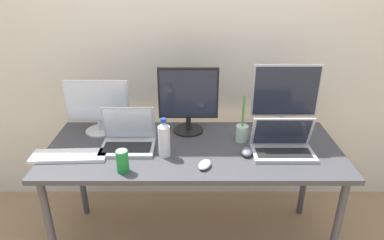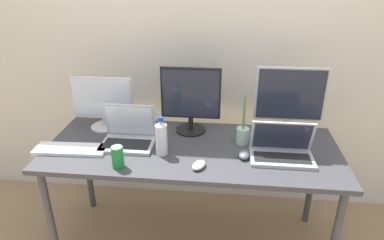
% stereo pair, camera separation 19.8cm
% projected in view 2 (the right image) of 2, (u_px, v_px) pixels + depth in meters
% --- Properties ---
extents(ground_plane, '(16.00, 16.00, 0.00)m').
position_uv_depth(ground_plane, '(192.00, 240.00, 2.37)').
color(ground_plane, '#9E7F5B').
extents(wall_back, '(7.00, 0.08, 2.60)m').
position_uv_depth(wall_back, '(201.00, 34.00, 2.36)').
color(wall_back, silver).
rests_on(wall_back, ground).
extents(work_desk, '(1.76, 0.70, 0.74)m').
position_uv_depth(work_desk, '(192.00, 156.00, 2.09)').
color(work_desk, '#424247').
rests_on(work_desk, ground).
extents(monitor_left, '(0.40, 0.19, 0.35)m').
position_uv_depth(monitor_left, '(103.00, 102.00, 2.23)').
color(monitor_left, silver).
rests_on(monitor_left, work_desk).
extents(monitor_center, '(0.38, 0.19, 0.43)m').
position_uv_depth(monitor_center, '(191.00, 99.00, 2.16)').
color(monitor_center, black).
rests_on(monitor_center, work_desk).
extents(monitor_right, '(0.42, 0.20, 0.45)m').
position_uv_depth(monitor_right, '(290.00, 100.00, 2.11)').
color(monitor_right, silver).
rests_on(monitor_right, work_desk).
extents(laptop_silver, '(0.32, 0.23, 0.24)m').
position_uv_depth(laptop_silver, '(129.00, 135.00, 2.08)').
color(laptop_silver, '#B7B7BC').
rests_on(laptop_silver, work_desk).
extents(laptop_secondary, '(0.35, 0.21, 0.21)m').
position_uv_depth(laptop_secondary, '(282.00, 149.00, 1.93)').
color(laptop_secondary, '#B7B7BC').
rests_on(laptop_secondary, work_desk).
extents(keyboard_main, '(0.43, 0.15, 0.02)m').
position_uv_depth(keyboard_main, '(71.00, 149.00, 2.02)').
color(keyboard_main, white).
rests_on(keyboard_main, work_desk).
extents(mouse_by_keyboard, '(0.08, 0.10, 0.04)m').
position_uv_depth(mouse_by_keyboard, '(244.00, 155.00, 1.94)').
color(mouse_by_keyboard, slate).
rests_on(mouse_by_keyboard, work_desk).
extents(mouse_by_laptop, '(0.10, 0.12, 0.03)m').
position_uv_depth(mouse_by_laptop, '(199.00, 165.00, 1.85)').
color(mouse_by_laptop, silver).
rests_on(mouse_by_laptop, work_desk).
extents(water_bottle, '(0.07, 0.07, 0.23)m').
position_uv_depth(water_bottle, '(161.00, 137.00, 1.95)').
color(water_bottle, silver).
rests_on(water_bottle, work_desk).
extents(soda_can_near_keyboard, '(0.07, 0.07, 0.13)m').
position_uv_depth(soda_can_near_keyboard, '(118.00, 157.00, 1.83)').
color(soda_can_near_keyboard, '#197F33').
rests_on(soda_can_near_keyboard, work_desk).
extents(bamboo_vase, '(0.08, 0.08, 0.30)m').
position_uv_depth(bamboo_vase, '(243.00, 134.00, 2.08)').
color(bamboo_vase, '#B2D1B7').
rests_on(bamboo_vase, work_desk).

